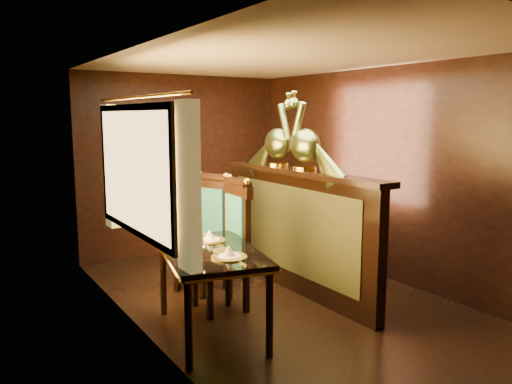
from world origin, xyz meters
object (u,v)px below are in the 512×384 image
at_px(chair_left, 231,240).
at_px(peacock_right, 278,130).
at_px(chair_right, 208,228).
at_px(dining_table, 210,257).
at_px(peacock_left, 305,131).

relative_size(chair_left, peacock_right, 1.63).
xyz_separation_m(chair_left, chair_right, (0.09, 0.66, -0.01)).
distance_m(dining_table, chair_right, 1.24).
xyz_separation_m(dining_table, chair_left, (0.47, 0.45, -0.01)).
height_order(chair_left, peacock_right, peacock_right).
distance_m(chair_left, peacock_right, 1.44).
xyz_separation_m(dining_table, peacock_left, (1.32, 0.36, 1.08)).
xyz_separation_m(chair_left, peacock_left, (0.86, -0.09, 1.08)).
relative_size(dining_table, chair_right, 1.11).
height_order(dining_table, peacock_left, peacock_left).
height_order(chair_left, chair_right, chair_left).
bearing_deg(peacock_left, chair_right, 135.82).
relative_size(dining_table, peacock_right, 1.77).
relative_size(chair_left, chair_right, 1.02).
bearing_deg(chair_right, peacock_right, -37.96).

